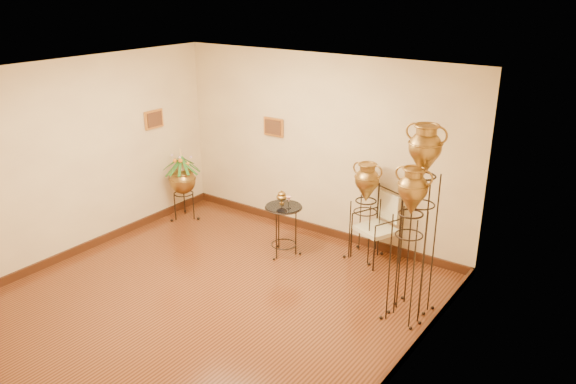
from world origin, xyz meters
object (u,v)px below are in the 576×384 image
Objects in this scene: amphora_tall at (419,221)px; side_table at (284,229)px; planter_urn at (182,178)px; armchair at (376,227)px; amphora_mid at (408,244)px.

side_table is (-2.15, 0.35, -0.80)m from amphora_tall.
planter_urn is 3.36m from armchair.
amphora_tall reaches higher than side_table.
side_table is at bearing -3.53° from planter_urn.
side_table is (2.15, -0.13, -0.32)m from planter_urn.
side_table is at bearing -129.44° from armchair.
amphora_tall is 2.28× the size of armchair.
amphora_mid reaches higher than planter_urn.
armchair is at bearing 130.01° from amphora_mid.
amphora_mid reaches higher than side_table.
armchair is 1.08× the size of side_table.
armchair is (3.32, 0.47, -0.19)m from planter_urn.
amphora_tall is 2.45× the size of side_table.
planter_urn is at bearing 171.23° from amphora_mid.
planter_urn is at bearing -148.76° from armchair.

